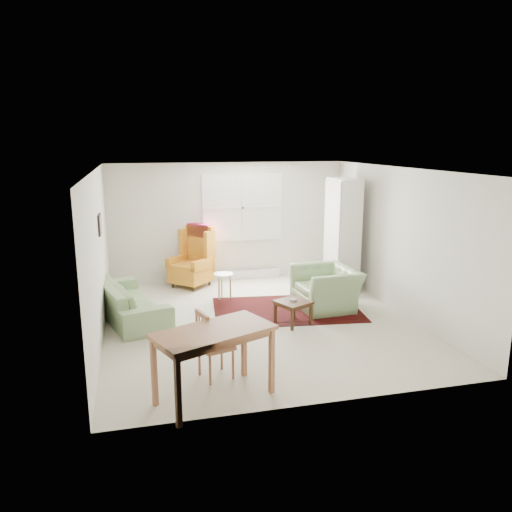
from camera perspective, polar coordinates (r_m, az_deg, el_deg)
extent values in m
cube|color=beige|center=(8.37, 0.50, -7.47)|extent=(5.00, 5.50, 0.01)
cube|color=white|center=(7.85, 0.53, 9.88)|extent=(5.00, 5.50, 0.01)
cube|color=silver|center=(10.66, -3.16, 3.92)|extent=(5.00, 0.04, 2.50)
cube|color=silver|center=(5.48, 7.69, -4.91)|extent=(5.00, 0.04, 2.50)
cube|color=silver|center=(7.80, -17.58, -0.04)|extent=(0.04, 5.50, 2.50)
cube|color=silver|center=(8.96, 16.20, 1.69)|extent=(0.04, 5.50, 2.50)
cube|color=white|center=(10.66, -1.57, 5.56)|extent=(1.72, 0.06, 1.42)
cube|color=white|center=(10.65, -1.57, 5.56)|extent=(1.60, 0.02, 1.30)
cube|color=silver|center=(10.88, -1.46, -2.12)|extent=(1.60, 0.12, 0.18)
cube|color=black|center=(8.21, -17.43, 3.46)|extent=(0.03, 0.42, 0.32)
cube|color=#AC7C4F|center=(8.21, -17.33, 3.46)|extent=(0.01, 0.34, 0.24)
imported|color=#799966|center=(8.68, -14.30, -4.17)|extent=(1.39, 2.25, 0.85)
imported|color=#799966|center=(8.99, 8.02, -3.21)|extent=(1.06, 1.19, 0.88)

